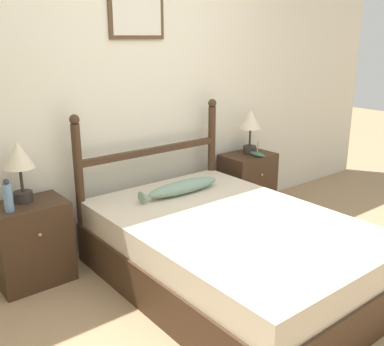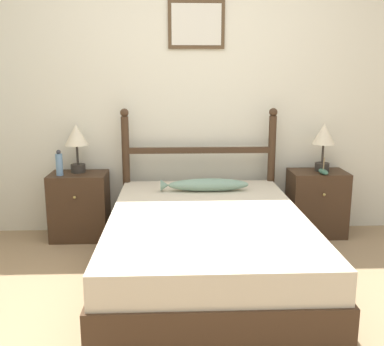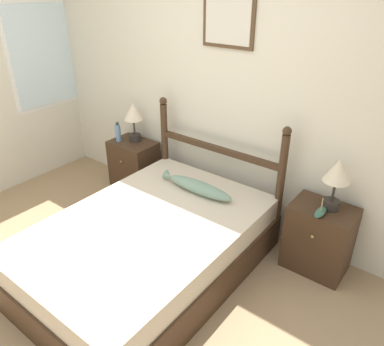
% 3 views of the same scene
% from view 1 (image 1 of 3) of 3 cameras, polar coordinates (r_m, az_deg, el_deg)
% --- Properties ---
extents(ground_plane, '(16.00, 16.00, 0.00)m').
position_cam_1_polar(ground_plane, '(2.83, 11.95, -19.26)').
color(ground_plane, '#9E7F5B').
extents(wall_back, '(6.40, 0.08, 2.55)m').
position_cam_1_polar(wall_back, '(3.64, -8.45, 10.83)').
color(wall_back, beige).
rests_on(wall_back, ground_plane).
extents(bed, '(1.35, 1.96, 0.49)m').
position_cam_1_polar(bed, '(3.14, 4.94, -9.94)').
color(bed, '#3D2819').
rests_on(bed, ground_plane).
extents(headboard, '(1.36, 0.07, 1.13)m').
position_cam_1_polar(headboard, '(3.69, -5.06, 0.60)').
color(headboard, '#3D2819').
rests_on(headboard, ground_plane).
extents(nightstand_left, '(0.49, 0.37, 0.58)m').
position_cam_1_polar(nightstand_left, '(3.32, -19.66, -8.36)').
color(nightstand_left, '#3D2819').
rests_on(nightstand_left, ground_plane).
extents(nightstand_right, '(0.49, 0.37, 0.58)m').
position_cam_1_polar(nightstand_right, '(4.38, 7.02, -1.28)').
color(nightstand_right, '#3D2819').
rests_on(nightstand_right, ground_plane).
extents(table_lamp_left, '(0.20, 0.20, 0.42)m').
position_cam_1_polar(table_lamp_left, '(3.17, -21.11, 1.47)').
color(table_lamp_left, '#2D2823').
rests_on(table_lamp_left, nightstand_left).
extents(table_lamp_right, '(0.20, 0.20, 0.42)m').
position_cam_1_polar(table_lamp_right, '(4.28, 7.44, 6.28)').
color(table_lamp_right, '#2D2823').
rests_on(table_lamp_right, nightstand_right).
extents(bottle, '(0.06, 0.06, 0.22)m').
position_cam_1_polar(bottle, '(3.08, -22.33, -2.78)').
color(bottle, '#668CB2').
rests_on(bottle, nightstand_left).
extents(model_boat, '(0.07, 0.17, 0.15)m').
position_cam_1_polar(model_boat, '(4.23, 8.29, 2.40)').
color(model_boat, '#386651').
rests_on(model_boat, nightstand_right).
extents(fish_pillow, '(0.72, 0.14, 0.10)m').
position_cam_1_polar(fish_pillow, '(3.46, -1.33, -1.84)').
color(fish_pillow, gray).
rests_on(fish_pillow, bed).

